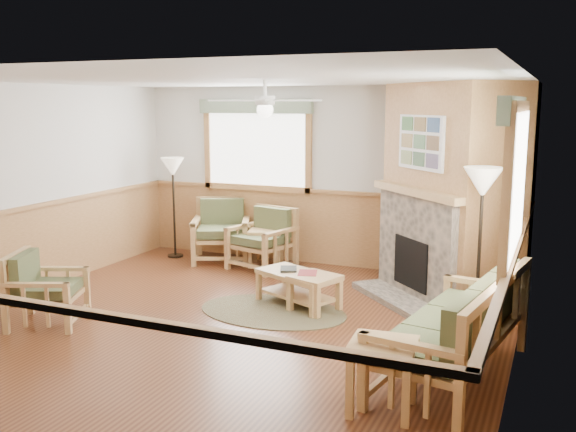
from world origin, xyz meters
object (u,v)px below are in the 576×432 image
at_px(end_table_sofa, 382,377).
at_px(armchair_back_left, 221,231).
at_px(armchair_left, 47,288).
at_px(armchair_back_right, 262,239).
at_px(coffee_table, 298,289).
at_px(sofa, 453,327).
at_px(footstool, 315,293).
at_px(floor_lamp_right, 479,249).
at_px(end_table_chairs, 266,247).
at_px(floor_lamp_left, 174,207).

bearing_deg(end_table_sofa, armchair_back_left, 133.06).
bearing_deg(armchair_left, end_table_sofa, -120.60).
height_order(armchair_back_right, armchair_left, armchair_back_right).
bearing_deg(armchair_back_right, coffee_table, -36.54).
xyz_separation_m(sofa, end_table_sofa, (-0.41, -0.87, -0.19)).
bearing_deg(footstool, floor_lamp_right, 3.53).
xyz_separation_m(armchair_left, footstool, (2.59, 1.60, -0.19)).
height_order(end_table_sofa, floor_lamp_right, floor_lamp_right).
height_order(end_table_chairs, floor_lamp_left, floor_lamp_left).
distance_m(footstool, floor_lamp_left, 3.53).
bearing_deg(floor_lamp_right, end_table_sofa, -101.33).
height_order(coffee_table, end_table_chairs, end_table_chairs).
height_order(armchair_left, floor_lamp_right, floor_lamp_right).
xyz_separation_m(armchair_left, end_table_chairs, (1.14, 3.34, -0.13)).
xyz_separation_m(sofa, armchair_left, (-4.40, -0.32, -0.07)).
height_order(coffee_table, floor_lamp_left, floor_lamp_left).
relative_size(coffee_table, end_table_chairs, 1.85).
relative_size(armchair_back_left, coffee_table, 0.93).
bearing_deg(floor_lamp_right, sofa, -91.78).
bearing_deg(end_table_sofa, armchair_left, 172.24).
xyz_separation_m(armchair_back_right, armchair_left, (-1.14, -3.18, -0.04)).
bearing_deg(floor_lamp_left, armchair_back_left, 4.85).
xyz_separation_m(coffee_table, footstool, (0.27, -0.12, 0.01)).
relative_size(end_table_sofa, footstool, 1.16).
height_order(footstool, floor_lamp_left, floor_lamp_left).
relative_size(end_table_chairs, floor_lamp_left, 0.35).
bearing_deg(floor_lamp_left, footstool, -28.77).
bearing_deg(floor_lamp_left, floor_lamp_right, -17.66).
xyz_separation_m(sofa, footstool, (-1.81, 1.28, -0.26)).
xyz_separation_m(coffee_table, floor_lamp_right, (2.12, -0.01, 0.69)).
bearing_deg(sofa, floor_lamp_right, -172.33).
xyz_separation_m(armchair_back_right, floor_lamp_right, (3.30, -1.47, 0.45)).
bearing_deg(footstool, end_table_chairs, 129.90).
relative_size(coffee_table, floor_lamp_right, 0.57).
xyz_separation_m(armchair_back_left, footstool, (2.23, -1.74, -0.26)).
bearing_deg(end_table_chairs, end_table_sofa, -53.69).
relative_size(armchair_left, end_table_chairs, 1.48).
distance_m(end_table_chairs, floor_lamp_left, 1.68).
xyz_separation_m(sofa, floor_lamp_right, (0.04, 1.39, 0.42)).
xyz_separation_m(footstool, floor_lamp_right, (1.85, 0.11, 0.68)).
bearing_deg(coffee_table, floor_lamp_left, 174.77).
distance_m(armchair_back_left, armchair_back_right, 0.80).
bearing_deg(end_table_chairs, armchair_back_left, -179.89).
height_order(armchair_back_right, end_table_chairs, armchair_back_right).
bearing_deg(floor_lamp_left, end_table_sofa, -40.64).
relative_size(sofa, coffee_table, 2.03).
xyz_separation_m(armchair_left, coffee_table, (2.32, 1.72, -0.20)).
bearing_deg(floor_lamp_right, end_table_chairs, 153.77).
relative_size(armchair_back_right, end_table_chairs, 1.61).
distance_m(floor_lamp_left, floor_lamp_right, 5.14).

